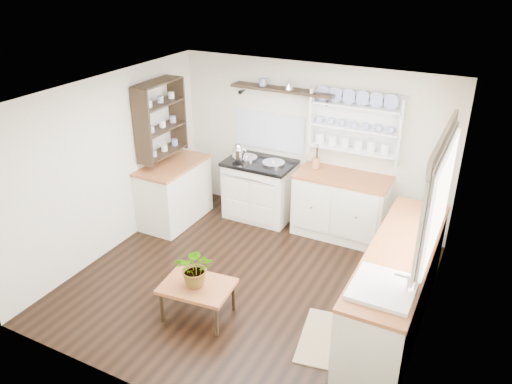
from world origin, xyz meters
TOP-DOWN VIEW (x-y plane):
  - floor at (0.00, 0.00)m, footprint 4.00×3.80m
  - wall_back at (0.00, 1.90)m, footprint 4.00×0.02m
  - wall_right at (2.00, 0.00)m, footprint 0.02×3.80m
  - wall_left at (-2.00, 0.00)m, footprint 0.02×3.80m
  - ceiling at (0.00, 0.00)m, footprint 4.00×3.80m
  - window at (1.95, 0.15)m, footprint 0.08×1.55m
  - aga_cooker at (-0.65, 1.57)m, footprint 0.99×0.69m
  - back_cabinets at (0.60, 1.60)m, footprint 1.27×0.63m
  - right_cabinets at (1.70, 0.10)m, footprint 0.62×2.43m
  - belfast_sink at (1.70, -0.65)m, footprint 0.55×0.60m
  - left_cabinets at (-1.70, 0.90)m, footprint 0.62×1.13m
  - plate_rack at (0.65, 1.86)m, footprint 1.20×0.22m
  - high_shelf at (-0.40, 1.78)m, footprint 1.50×0.29m
  - left_shelving at (-1.84, 0.90)m, footprint 0.28×0.80m
  - kettle at (-0.93, 1.45)m, footprint 0.19×0.19m
  - utensil_crock at (0.17, 1.68)m, footprint 0.12×0.12m
  - center_table at (-0.21, -0.79)m, footprint 0.80×0.61m
  - potted_plant at (-0.21, -0.79)m, footprint 0.50×0.47m
  - floor_rug at (1.19, -0.51)m, footprint 0.68×0.93m

SIDE VIEW (x-z plane):
  - floor at x=0.00m, z-range -0.01..0.01m
  - floor_rug at x=1.19m, z-range 0.00..0.02m
  - center_table at x=-0.21m, z-range 0.16..0.56m
  - aga_cooker at x=-0.65m, z-range -0.01..0.91m
  - right_cabinets at x=1.70m, z-range 0.01..0.91m
  - left_cabinets at x=-1.70m, z-range 0.01..0.91m
  - back_cabinets at x=0.60m, z-range 0.01..0.91m
  - potted_plant at x=-0.21m, z-range 0.41..0.85m
  - belfast_sink at x=1.70m, z-range 0.58..1.03m
  - utensil_crock at x=0.17m, z-range 0.91..1.05m
  - kettle at x=-0.93m, z-range 0.93..1.16m
  - wall_back at x=0.00m, z-range 0.00..2.30m
  - wall_right at x=2.00m, z-range 0.00..2.30m
  - wall_left at x=-2.00m, z-range 0.00..2.30m
  - left_shelving at x=-1.84m, z-range 1.02..2.08m
  - plate_rack at x=0.65m, z-range 1.11..2.01m
  - window at x=1.95m, z-range 0.95..2.17m
  - high_shelf at x=-0.40m, z-range 1.83..1.99m
  - ceiling at x=0.00m, z-range 2.29..2.30m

